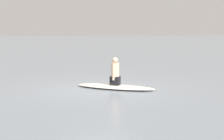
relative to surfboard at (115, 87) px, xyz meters
The scene contains 3 objects.
ground_plane 0.51m from the surfboard, 108.35° to the right, with size 400.00×400.00×0.00m, color gray.
surfboard is the anchor object (origin of this frame).
person_paddler 0.47m from the surfboard, 90.00° to the right, with size 0.38×0.38×0.90m.
Camera 1 is at (9.23, -4.15, 1.79)m, focal length 51.15 mm.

